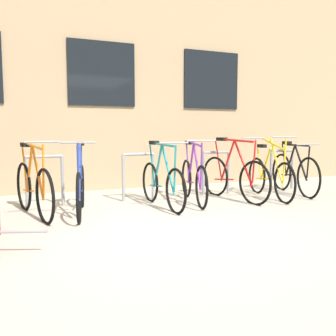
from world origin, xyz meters
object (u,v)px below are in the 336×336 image
(bicycle_black, at_px, (294,173))
(bicycle_red, at_px, (233,176))
(bicycle_purple, at_px, (193,179))
(bicycle_yellow, at_px, (270,176))
(bicycle_teal, at_px, (162,182))
(bicycle_orange, at_px, (33,187))
(bicycle_blue, at_px, (81,187))

(bicycle_black, relative_size, bicycle_red, 0.97)
(bicycle_purple, height_order, bicycle_yellow, bicycle_yellow)
(bicycle_yellow, relative_size, bicycle_teal, 1.01)
(bicycle_orange, relative_size, bicycle_blue, 1.01)
(bicycle_red, relative_size, bicycle_teal, 1.03)
(bicycle_black, xyz_separation_m, bicycle_yellow, (-0.69, -0.17, -0.01))
(bicycle_teal, bearing_deg, bicycle_purple, 15.44)
(bicycle_red, height_order, bicycle_yellow, bicycle_yellow)
(bicycle_orange, distance_m, bicycle_teal, 1.86)
(bicycle_teal, bearing_deg, bicycle_yellow, 0.58)
(bicycle_yellow, xyz_separation_m, bicycle_blue, (-3.29, -0.04, -0.00))
(bicycle_orange, height_order, bicycle_yellow, bicycle_yellow)
(bicycle_purple, bearing_deg, bicycle_teal, -164.56)
(bicycle_orange, bearing_deg, bicycle_black, 1.17)
(bicycle_yellow, distance_m, bicycle_blue, 3.29)
(bicycle_black, xyz_separation_m, bicycle_orange, (-4.60, -0.09, 0.00))
(bicycle_black, xyz_separation_m, bicycle_purple, (-2.11, -0.02, -0.01))
(bicycle_red, bearing_deg, bicycle_teal, -175.84)
(bicycle_red, height_order, bicycle_blue, bicycle_red)
(bicycle_yellow, bearing_deg, bicycle_orange, 178.87)
(bicycle_black, bearing_deg, bicycle_blue, -176.97)
(bicycle_blue, bearing_deg, bicycle_black, 3.03)
(bicycle_orange, bearing_deg, bicycle_blue, -10.63)
(bicycle_yellow, bearing_deg, bicycle_red, 173.64)
(bicycle_black, relative_size, bicycle_orange, 0.98)
(bicycle_black, height_order, bicycle_teal, bicycle_teal)
(bicycle_black, height_order, bicycle_blue, bicycle_blue)
(bicycle_black, xyz_separation_m, bicycle_blue, (-3.98, -0.21, -0.01))
(bicycle_red, distance_m, bicycle_yellow, 0.70)
(bicycle_red, relative_size, bicycle_purple, 1.02)
(bicycle_yellow, height_order, bicycle_teal, bicycle_yellow)
(bicycle_red, bearing_deg, bicycle_orange, -179.99)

